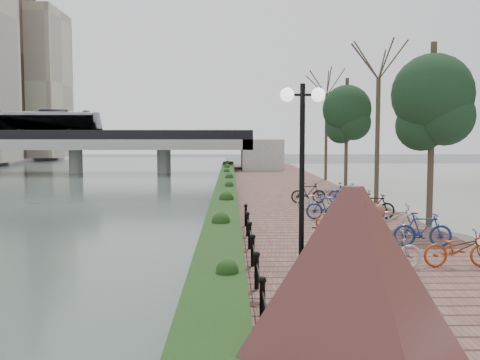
{
  "coord_description": "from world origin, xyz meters",
  "views": [
    {
      "loc": [
        0.86,
        -9.91,
        3.63
      ],
      "look_at": [
        1.23,
        10.86,
        2.0
      ],
      "focal_mm": 40.0,
      "sensor_mm": 36.0,
      "label": 1
    }
  ],
  "objects_px": {
    "lamppost": "(302,136)",
    "granite_monument": "(351,290)",
    "motorcycle": "(320,251)",
    "pedestrian": "(377,244)"
  },
  "relations": [
    {
      "from": "lamppost",
      "to": "granite_monument",
      "type": "bearing_deg",
      "value": -91.59
    },
    {
      "from": "lamppost",
      "to": "motorcycle",
      "type": "distance_m",
      "value": 2.74
    },
    {
      "from": "granite_monument",
      "to": "lamppost",
      "type": "xyz_separation_m",
      "value": [
        0.16,
        5.77,
        1.88
      ]
    },
    {
      "from": "lamppost",
      "to": "pedestrian",
      "type": "height_order",
      "value": "lamppost"
    },
    {
      "from": "granite_monument",
      "to": "motorcycle",
      "type": "bearing_deg",
      "value": 84.06
    },
    {
      "from": "granite_monument",
      "to": "motorcycle",
      "type": "relative_size",
      "value": 2.67
    },
    {
      "from": "motorcycle",
      "to": "pedestrian",
      "type": "height_order",
      "value": "pedestrian"
    },
    {
      "from": "lamppost",
      "to": "pedestrian",
      "type": "xyz_separation_m",
      "value": [
        1.52,
        -0.83,
        -2.31
      ]
    },
    {
      "from": "granite_monument",
      "to": "motorcycle",
      "type": "distance_m",
      "value": 6.07
    },
    {
      "from": "granite_monument",
      "to": "motorcycle",
      "type": "height_order",
      "value": "granite_monument"
    }
  ]
}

